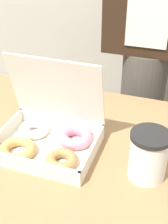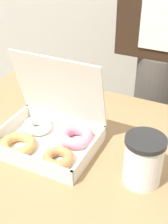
# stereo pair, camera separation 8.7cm
# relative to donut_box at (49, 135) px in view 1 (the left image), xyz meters

# --- Properties ---
(donut_box) EXTENTS (0.29, 0.24, 0.27)m
(donut_box) POSITION_rel_donut_box_xyz_m (0.00, 0.00, 0.00)
(donut_box) COLOR white
(donut_box) RESTS_ON table
(coffee_cup) EXTENTS (0.10, 0.10, 0.14)m
(coffee_cup) POSITION_rel_donut_box_xyz_m (0.29, -0.03, 0.03)
(coffee_cup) COLOR white
(coffee_cup) RESTS_ON table
(person_customer) EXTENTS (0.35, 0.21, 1.68)m
(person_customer) POSITION_rel_donut_box_xyz_m (0.19, 0.58, 0.13)
(person_customer) COLOR #4C4742
(person_customer) RESTS_ON ground_plane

